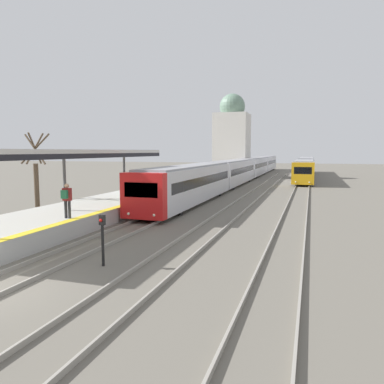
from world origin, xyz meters
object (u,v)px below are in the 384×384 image
person_on_platform (67,198)px  train_near (245,168)px  signal_post_near (102,234)px  train_far (305,167)px

person_on_platform → train_near: (2.16, 37.14, -0.18)m
person_on_platform → signal_post_near: 5.56m
person_on_platform → signal_post_near: (4.12, -3.66, -0.70)m
person_on_platform → train_near: 37.20m
person_on_platform → train_far: size_ratio=0.05×
train_near → signal_post_near: (1.96, -40.80, -0.52)m
person_on_platform → signal_post_near: person_on_platform is taller
train_near → train_far: size_ratio=1.99×
person_on_platform → signal_post_near: bearing=-41.6°
signal_post_near → train_near: bearing=92.7°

